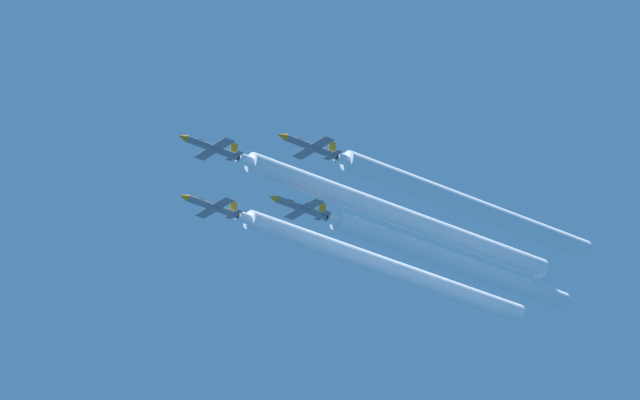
# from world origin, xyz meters

# --- Properties ---
(jet_lead) EXTENTS (7.86, 11.44, 2.75)m
(jet_lead) POSITION_xyz_m (0.25, 9.21, 175.20)
(jet_lead) COLOR slate
(jet_left_wingman) EXTENTS (7.86, 11.44, 2.75)m
(jet_left_wingman) POSITION_xyz_m (-12.60, 0.57, 172.92)
(jet_left_wingman) COLOR slate
(jet_right_wingman) EXTENTS (7.86, 11.44, 2.75)m
(jet_right_wingman) POSITION_xyz_m (12.33, 0.14, 172.95)
(jet_right_wingman) COLOR slate
(jet_slot) EXTENTS (7.86, 11.44, 2.75)m
(jet_slot) POSITION_xyz_m (-0.08, -7.63, 170.29)
(jet_slot) COLOR slate
(smoke_trail_lead) EXTENTS (3.17, 62.70, 3.17)m
(smoke_trail_lead) POSITION_xyz_m (0.25, -27.37, 175.18)
(smoke_trail_lead) COLOR white
(smoke_trail_left_wingman) EXTENTS (3.17, 51.25, 3.17)m
(smoke_trail_left_wingman) POSITION_xyz_m (-12.60, -30.30, 172.89)
(smoke_trail_left_wingman) COLOR white
(smoke_trail_right_wingman) EXTENTS (3.17, 59.52, 3.17)m
(smoke_trail_right_wingman) POSITION_xyz_m (12.33, -34.85, 172.92)
(smoke_trail_right_wingman) COLOR white
(smoke_trail_slot) EXTENTS (3.17, 50.07, 3.17)m
(smoke_trail_slot) POSITION_xyz_m (-0.08, -37.91, 170.27)
(smoke_trail_slot) COLOR white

